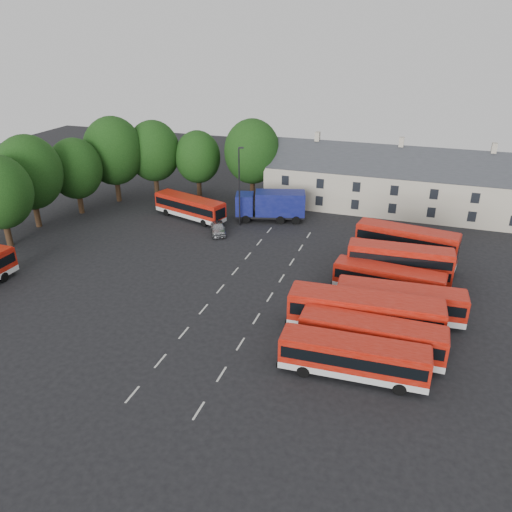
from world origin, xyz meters
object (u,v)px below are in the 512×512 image
object	(u,v)px
bus_row_a	(354,356)
lamppost	(239,185)
box_truck	(271,205)
silver_car	(218,228)
bus_dd_south	(399,263)

from	to	relation	value
bus_row_a	lamppost	size ratio (longest dim) A/B	1.06
box_truck	silver_car	size ratio (longest dim) A/B	2.16
bus_row_a	lamppost	xyz separation A→B (m)	(-18.07, 25.66, 3.54)
bus_dd_south	silver_car	distance (m)	22.69
bus_dd_south	lamppost	size ratio (longest dim) A/B	0.99
bus_row_a	lamppost	bearing A→B (deg)	123.16
box_truck	silver_car	bearing A→B (deg)	-142.95
bus_row_a	silver_car	xyz separation A→B (m)	(-19.65, 22.20, -1.05)
bus_row_a	bus_dd_south	world-z (taller)	bus_dd_south
silver_car	bus_dd_south	bearing A→B (deg)	-44.80
bus_row_a	box_truck	distance (m)	32.21
bus_row_a	lamppost	world-z (taller)	lamppost
silver_car	lamppost	bearing A→B (deg)	37.45
box_truck	lamppost	bearing A→B (deg)	-153.77
bus_dd_south	box_truck	size ratio (longest dim) A/B	1.07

